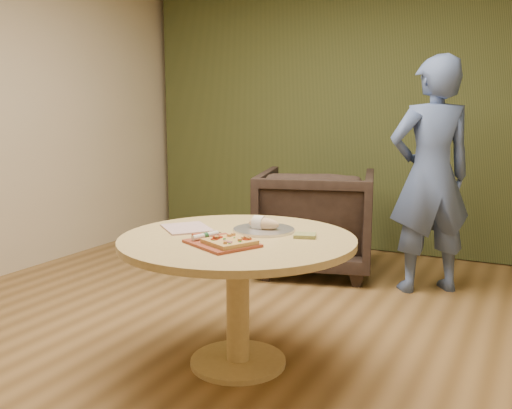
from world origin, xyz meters
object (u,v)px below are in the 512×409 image
object	(u,v)px
pedestal_table	(238,261)
pizza_paddle	(221,243)
armchair	(316,215)
person_standing	(431,176)
bread_roll	(262,224)
flatbread_pizza	(230,241)
serving_tray	(264,230)
cutlery_roll	(205,236)

from	to	relation	value
pedestal_table	pizza_paddle	distance (m)	0.24
armchair	person_standing	world-z (taller)	person_standing
bread_roll	person_standing	world-z (taller)	person_standing
flatbread_pizza	serving_tray	bearing A→B (deg)	90.76
pedestal_table	flatbread_pizza	distance (m)	0.28
bread_roll	armchair	bearing A→B (deg)	101.04
cutlery_roll	serving_tray	bearing A→B (deg)	82.86
pizza_paddle	bread_roll	size ratio (longest dim) A/B	2.44
armchair	person_standing	distance (m)	1.09
flatbread_pizza	pizza_paddle	bearing A→B (deg)	164.81
bread_roll	armchair	xyz separation A→B (m)	(-0.35, 1.79, -0.29)
cutlery_roll	armchair	distance (m)	2.18
flatbread_pizza	person_standing	xyz separation A→B (m)	(0.63, 2.07, 0.15)
pedestal_table	serving_tray	bearing A→B (deg)	72.68
cutlery_roll	flatbread_pizza	bearing A→B (deg)	3.53
flatbread_pizza	armchair	xyz separation A→B (m)	(-0.36, 2.20, -0.27)
serving_tray	armchair	distance (m)	1.84
pizza_paddle	armchair	size ratio (longest dim) A/B	0.47
bread_roll	person_standing	xyz separation A→B (m)	(0.65, 1.66, 0.13)
armchair	person_standing	size ratio (longest dim) A/B	0.55
serving_tray	pizza_paddle	bearing A→B (deg)	-98.28
pedestal_table	bread_roll	size ratio (longest dim) A/B	6.82
pizza_paddle	flatbread_pizza	xyz separation A→B (m)	(0.06, -0.02, 0.02)
serving_tray	bread_roll	xyz separation A→B (m)	(-0.01, 0.00, 0.04)
pedestal_table	flatbread_pizza	world-z (taller)	flatbread_pizza
cutlery_roll	person_standing	distance (m)	2.19
pedestal_table	armchair	distance (m)	2.01
pedestal_table	armchair	world-z (taller)	armchair
pizza_paddle	serving_tray	world-z (taller)	serving_tray
armchair	pizza_paddle	bearing A→B (deg)	82.63
pedestal_table	serving_tray	distance (m)	0.26
pedestal_table	pizza_paddle	world-z (taller)	pizza_paddle
pedestal_table	person_standing	world-z (taller)	person_standing
serving_tray	armchair	xyz separation A→B (m)	(-0.36, 1.79, -0.25)
cutlery_roll	armchair	bearing A→B (deg)	112.51
person_standing	pizza_paddle	bearing A→B (deg)	35.58
bread_roll	person_standing	bearing A→B (deg)	68.77
cutlery_roll	serving_tray	size ratio (longest dim) A/B	0.55
serving_tray	armchair	size ratio (longest dim) A/B	0.35
cutlery_roll	armchair	world-z (taller)	armchair
bread_roll	serving_tray	bearing A→B (deg)	0.00
pedestal_table	flatbread_pizza	xyz separation A→B (m)	(0.07, -0.21, 0.17)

